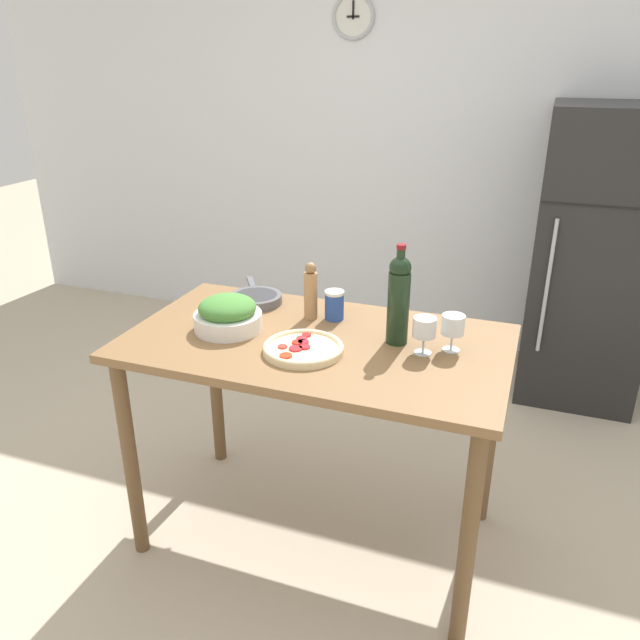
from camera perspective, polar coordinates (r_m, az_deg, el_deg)
name	(u,v)px	position (r m, az deg, el deg)	size (l,w,h in m)	color
ground_plane	(317,531)	(2.75, -0.29, -18.77)	(14.00, 14.00, 0.00)	#BCAD93
wall_back	(433,147)	(4.13, 10.26, 15.34)	(6.40, 0.08, 2.60)	silver
refrigerator	(592,257)	(3.78, 23.63, 5.33)	(0.62, 0.73, 1.61)	black
prep_counter	(316,369)	(2.31, -0.33, -4.47)	(1.38, 0.78, 0.89)	brown
wine_bottle	(399,298)	(2.19, 7.20, 2.02)	(0.08, 0.08, 0.36)	black
wine_glass_near	(424,329)	(2.14, 9.53, -0.83)	(0.08, 0.08, 0.13)	silver
wine_glass_far	(453,326)	(2.18, 12.06, -0.50)	(0.08, 0.08, 0.13)	silver
pepper_mill	(311,292)	(2.40, -0.86, 2.61)	(0.05, 0.05, 0.23)	#AD7F51
salad_bowl	(228,315)	(2.34, -8.43, 0.49)	(0.25, 0.25, 0.13)	white
homemade_pizza	(303,348)	(2.16, -1.55, -2.59)	(0.28, 0.28, 0.03)	beige
salt_canister	(333,305)	(2.41, 1.21, 1.39)	(0.08, 0.08, 0.12)	#284CA3
cast_iron_skillet	(256,298)	(2.59, -5.86, 1.98)	(0.24, 0.31, 0.04)	#56565B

